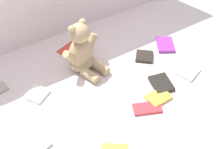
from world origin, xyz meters
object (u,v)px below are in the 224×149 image
(book_case_10, at_px, (161,84))
(book_case_6, at_px, (144,56))
(book_case_11, at_px, (37,94))
(book_case_0, at_px, (158,97))
(book_case_12, at_px, (70,49))
(book_case_4, at_px, (165,45))
(teddy_bear, at_px, (82,52))
(book_case_9, at_px, (189,72))
(book_case_2, at_px, (147,108))
(book_case_8, at_px, (37,146))

(book_case_10, bearing_deg, book_case_6, -89.34)
(book_case_6, relative_size, book_case_11, 0.98)
(book_case_0, bearing_deg, book_case_12, -162.25)
(book_case_0, relative_size, book_case_12, 0.91)
(book_case_0, bearing_deg, book_case_4, 133.72)
(book_case_0, xyz_separation_m, book_case_4, (0.28, 0.30, 0.00))
(teddy_bear, xyz_separation_m, book_case_9, (0.46, -0.34, -0.10))
(book_case_9, xyz_separation_m, book_case_12, (-0.46, 0.50, -0.00))
(book_case_2, height_order, book_case_10, book_case_10)
(book_case_9, distance_m, book_case_11, 0.80)
(book_case_4, relative_size, book_case_11, 1.34)
(book_case_0, height_order, book_case_4, book_case_4)
(teddy_bear, relative_size, book_case_12, 2.30)
(book_case_2, height_order, book_case_12, book_case_2)
(book_case_4, xyz_separation_m, book_case_8, (-0.90, -0.24, -0.00))
(book_case_0, xyz_separation_m, book_case_8, (-0.61, 0.06, 0.00))
(book_case_0, relative_size, book_case_6, 1.20)
(book_case_8, xyz_separation_m, book_case_11, (0.11, 0.28, -0.00))
(book_case_2, height_order, book_case_11, book_case_11)
(teddy_bear, relative_size, book_case_8, 3.04)
(teddy_bear, relative_size, book_case_4, 2.21)
(book_case_9, xyz_separation_m, book_case_11, (-0.75, 0.28, 0.00))
(book_case_9, bearing_deg, book_case_11, -130.48)
(book_case_12, bearing_deg, book_case_8, -57.43)
(book_case_2, bearing_deg, book_case_12, -145.21)
(book_case_11, xyz_separation_m, book_case_12, (0.29, 0.23, -0.00))
(book_case_0, distance_m, book_case_2, 0.09)
(book_case_9, bearing_deg, book_case_8, -110.34)
(book_case_6, relative_size, book_case_9, 0.81)
(book_case_0, relative_size, book_case_2, 0.84)
(book_case_10, height_order, book_case_12, book_case_10)
(book_case_2, bearing_deg, book_case_4, 154.08)
(book_case_0, bearing_deg, book_case_8, -98.34)
(book_case_11, bearing_deg, teddy_bear, 69.94)
(teddy_bear, xyz_separation_m, book_case_0, (0.21, -0.39, -0.10))
(book_case_10, xyz_separation_m, book_case_12, (-0.28, 0.50, -0.01))
(teddy_bear, bearing_deg, book_case_11, 173.99)
(book_case_2, xyz_separation_m, book_case_9, (0.34, 0.08, 0.00))
(teddy_bear, distance_m, book_case_0, 0.46)
(teddy_bear, bearing_deg, book_case_4, -28.61)
(teddy_bear, height_order, book_case_0, teddy_bear)
(book_case_8, distance_m, book_case_11, 0.30)
(teddy_bear, bearing_deg, book_case_2, -91.15)
(book_case_6, xyz_separation_m, book_case_8, (-0.73, -0.22, -0.00))
(book_case_0, xyz_separation_m, book_case_6, (0.12, 0.28, 0.00))
(book_case_11, bearing_deg, book_case_2, 17.46)
(book_case_8, height_order, book_case_9, book_case_8)
(book_case_6, xyz_separation_m, book_case_12, (-0.33, 0.28, -0.01))
(book_case_4, bearing_deg, book_case_9, -67.90)
(book_case_9, relative_size, book_case_12, 0.94)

